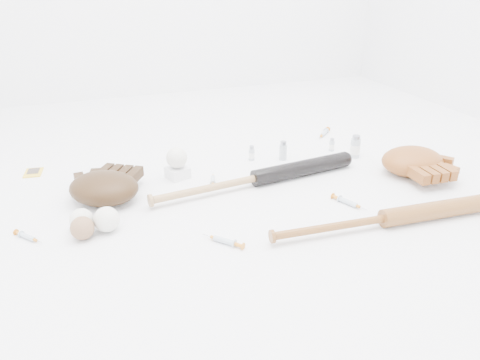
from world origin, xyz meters
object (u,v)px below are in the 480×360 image
object	(u,v)px
pedestal	(178,173)
bat_wood	(385,218)
bat_dark	(256,178)
glove_dark	(104,187)

from	to	relation	value
pedestal	bat_wood	bearing A→B (deg)	-48.30
bat_dark	bat_wood	xyz separation A→B (m)	(0.27, -0.41, -0.00)
bat_dark	pedestal	size ratio (longest dim) A/B	11.37
bat_wood	glove_dark	world-z (taller)	glove_dark
glove_dark	pedestal	world-z (taller)	glove_dark
bat_wood	bat_dark	bearing A→B (deg)	126.50
bat_dark	pedestal	xyz separation A→B (m)	(-0.26, 0.17, -0.01)
bat_dark	glove_dark	distance (m)	0.54
bat_wood	pedestal	size ratio (longest dim) A/B	10.60
bat_wood	pedestal	world-z (taller)	bat_wood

